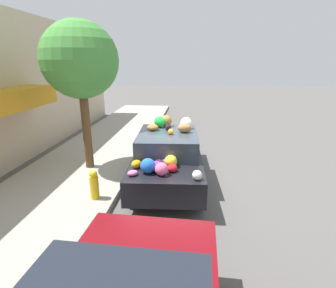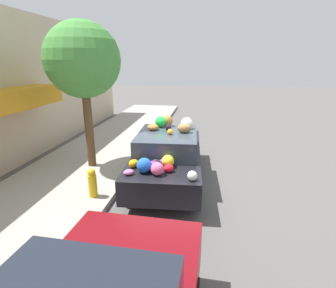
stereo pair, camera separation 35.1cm
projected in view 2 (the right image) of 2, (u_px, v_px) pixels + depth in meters
name	position (u px, v px, depth m)	size (l,w,h in m)	color
ground_plane	(168.00, 179.00, 7.39)	(60.00, 60.00, 0.00)	#565451
sidewalk_curb	(78.00, 171.00, 7.75)	(24.00, 3.20, 0.14)	#9E998E
street_tree	(83.00, 61.00, 7.13)	(2.06, 2.06, 4.11)	brown
fire_hydrant	(92.00, 183.00, 6.07)	(0.20, 0.20, 0.70)	gold
art_car	(168.00, 154.00, 7.14)	(4.33, 1.95, 1.73)	black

